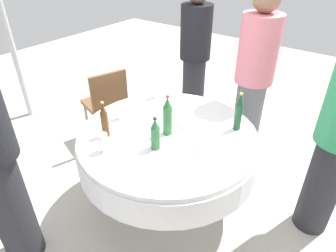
{
  "coord_description": "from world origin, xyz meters",
  "views": [
    {
      "loc": [
        -1.16,
        1.54,
        2.04
      ],
      "look_at": [
        0.0,
        0.0,
        0.8
      ],
      "focal_mm": 32.06,
      "sensor_mm": 36.0,
      "label": 1
    }
  ],
  "objects_px": {
    "bottle_brown_west": "(105,121)",
    "person_north": "(253,82)",
    "dining_table": "(168,148)",
    "bottle_green_north": "(167,116)",
    "bottle_dark_green_inner": "(239,113)",
    "plate_left": "(192,122)",
    "wine_glass_west": "(155,88)",
    "wine_glass_near": "(103,139)",
    "bottle_green_front": "(155,134)",
    "plate_far": "(209,146)",
    "chair_east": "(107,101)",
    "wine_glass_mid": "(119,110)",
    "person_inner": "(195,57)"
  },
  "relations": [
    {
      "from": "bottle_green_front",
      "to": "wine_glass_near",
      "type": "bearing_deg",
      "value": 43.1
    },
    {
      "from": "person_north",
      "to": "dining_table",
      "type": "bearing_deg",
      "value": -90.0
    },
    {
      "from": "wine_glass_mid",
      "to": "person_inner",
      "type": "bearing_deg",
      "value": -85.04
    },
    {
      "from": "dining_table",
      "to": "wine_glass_west",
      "type": "height_order",
      "value": "wine_glass_west"
    },
    {
      "from": "wine_glass_near",
      "to": "plate_left",
      "type": "xyz_separation_m",
      "value": [
        -0.29,
        -0.69,
        -0.1
      ]
    },
    {
      "from": "bottle_dark_green_inner",
      "to": "plate_far",
      "type": "bearing_deg",
      "value": 82.25
    },
    {
      "from": "bottle_brown_west",
      "to": "person_north",
      "type": "height_order",
      "value": "person_north"
    },
    {
      "from": "bottle_brown_west",
      "to": "wine_glass_near",
      "type": "relative_size",
      "value": 2.04
    },
    {
      "from": "person_north",
      "to": "plate_far",
      "type": "bearing_deg",
      "value": -68.45
    },
    {
      "from": "wine_glass_near",
      "to": "bottle_green_front",
      "type": "bearing_deg",
      "value": -136.9
    },
    {
      "from": "plate_left",
      "to": "chair_east",
      "type": "xyz_separation_m",
      "value": [
        1.18,
        -0.12,
        -0.23
      ]
    },
    {
      "from": "plate_far",
      "to": "dining_table",
      "type": "bearing_deg",
      "value": 5.28
    },
    {
      "from": "wine_glass_mid",
      "to": "plate_far",
      "type": "bearing_deg",
      "value": -172.03
    },
    {
      "from": "chair_east",
      "to": "wine_glass_near",
      "type": "bearing_deg",
      "value": -114.76
    },
    {
      "from": "bottle_green_front",
      "to": "plate_left",
      "type": "relative_size",
      "value": 1.0
    },
    {
      "from": "wine_glass_west",
      "to": "plate_left",
      "type": "relative_size",
      "value": 0.54
    },
    {
      "from": "bottle_green_north",
      "to": "bottle_dark_green_inner",
      "type": "height_order",
      "value": "bottle_green_north"
    },
    {
      "from": "dining_table",
      "to": "wine_glass_mid",
      "type": "distance_m",
      "value": 0.51
    },
    {
      "from": "dining_table",
      "to": "person_north",
      "type": "relative_size",
      "value": 0.82
    },
    {
      "from": "bottle_green_north",
      "to": "dining_table",
      "type": "bearing_deg",
      "value": -90.67
    },
    {
      "from": "person_north",
      "to": "wine_glass_near",
      "type": "bearing_deg",
      "value": -93.28
    },
    {
      "from": "dining_table",
      "to": "bottle_green_front",
      "type": "distance_m",
      "value": 0.34
    },
    {
      "from": "wine_glass_west",
      "to": "chair_east",
      "type": "xyz_separation_m",
      "value": [
        0.65,
        0.04,
        -0.32
      ]
    },
    {
      "from": "bottle_dark_green_inner",
      "to": "plate_far",
      "type": "xyz_separation_m",
      "value": [
        0.05,
        0.34,
        -0.14
      ]
    },
    {
      "from": "bottle_green_front",
      "to": "person_inner",
      "type": "height_order",
      "value": "person_inner"
    },
    {
      "from": "wine_glass_west",
      "to": "person_north",
      "type": "bearing_deg",
      "value": -144.53
    },
    {
      "from": "dining_table",
      "to": "bottle_brown_west",
      "type": "xyz_separation_m",
      "value": [
        0.35,
        0.31,
        0.28
      ]
    },
    {
      "from": "bottle_brown_west",
      "to": "person_north",
      "type": "xyz_separation_m",
      "value": [
        -0.62,
        -1.23,
        0.04
      ]
    },
    {
      "from": "bottle_green_north",
      "to": "plate_left",
      "type": "xyz_separation_m",
      "value": [
        -0.07,
        -0.24,
        -0.14
      ]
    },
    {
      "from": "bottle_dark_green_inner",
      "to": "chair_east",
      "type": "distance_m",
      "value": 1.55
    },
    {
      "from": "bottle_green_north",
      "to": "wine_glass_near",
      "type": "height_order",
      "value": "bottle_green_north"
    },
    {
      "from": "bottle_green_north",
      "to": "plate_far",
      "type": "distance_m",
      "value": 0.38
    },
    {
      "from": "dining_table",
      "to": "plate_left",
      "type": "height_order",
      "value": "plate_left"
    },
    {
      "from": "wine_glass_near",
      "to": "bottle_dark_green_inner",
      "type": "bearing_deg",
      "value": -126.69
    },
    {
      "from": "dining_table",
      "to": "bottle_brown_west",
      "type": "height_order",
      "value": "bottle_brown_west"
    },
    {
      "from": "dining_table",
      "to": "plate_left",
      "type": "distance_m",
      "value": 0.29
    },
    {
      "from": "dining_table",
      "to": "bottle_green_north",
      "type": "height_order",
      "value": "bottle_green_north"
    },
    {
      "from": "bottle_green_north",
      "to": "wine_glass_mid",
      "type": "height_order",
      "value": "bottle_green_north"
    },
    {
      "from": "dining_table",
      "to": "bottle_green_north",
      "type": "distance_m",
      "value": 0.3
    },
    {
      "from": "bottle_green_north",
      "to": "person_north",
      "type": "bearing_deg",
      "value": -106.26
    },
    {
      "from": "bottle_green_north",
      "to": "chair_east",
      "type": "bearing_deg",
      "value": -18.26
    },
    {
      "from": "bottle_dark_green_inner",
      "to": "bottle_green_front",
      "type": "height_order",
      "value": "bottle_dark_green_inner"
    },
    {
      "from": "dining_table",
      "to": "bottle_green_north",
      "type": "relative_size",
      "value": 4.41
    },
    {
      "from": "bottle_dark_green_inner",
      "to": "wine_glass_near",
      "type": "relative_size",
      "value": 2.2
    },
    {
      "from": "wine_glass_west",
      "to": "chair_east",
      "type": "distance_m",
      "value": 0.72
    },
    {
      "from": "plate_left",
      "to": "person_north",
      "type": "distance_m",
      "value": 0.73
    },
    {
      "from": "bottle_green_north",
      "to": "person_north",
      "type": "xyz_separation_m",
      "value": [
        -0.27,
        -0.93,
        0.02
      ]
    },
    {
      "from": "bottle_green_north",
      "to": "bottle_dark_green_inner",
      "type": "xyz_separation_m",
      "value": [
        -0.4,
        -0.38,
        -0.0
      ]
    },
    {
      "from": "dining_table",
      "to": "chair_east",
      "type": "height_order",
      "value": "chair_east"
    },
    {
      "from": "bottle_dark_green_inner",
      "to": "wine_glass_west",
      "type": "distance_m",
      "value": 0.86
    }
  ]
}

